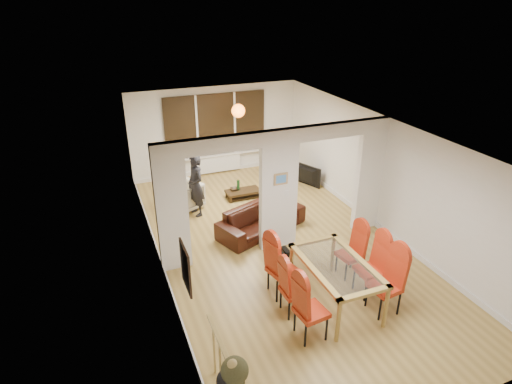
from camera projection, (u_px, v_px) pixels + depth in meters
floor at (277, 245)px, 9.31m from camera, size 5.00×9.00×0.01m
room_walls at (279, 191)px, 8.76m from camera, size 5.00×9.00×2.60m
divider_wall at (279, 191)px, 8.76m from camera, size 5.00×0.18×2.60m
bay_window_blinds at (216, 125)px, 12.41m from camera, size 3.00×0.08×1.80m
radiator at (218, 164)px, 12.89m from camera, size 1.40×0.08×0.50m
pendant_light at (238, 111)px, 11.28m from camera, size 0.36×0.36×0.36m
stair_newel at (221, 363)px, 5.63m from camera, size 0.40×1.20×1.10m
wall_poster at (186, 268)px, 5.79m from camera, size 0.04×0.52×0.67m
pillar_photo at (281, 179)px, 8.55m from camera, size 0.30×0.03×0.25m
dining_table at (335, 283)px, 7.41m from camera, size 0.99×1.76×0.82m
dining_chair_la at (312, 307)px, 6.62m from camera, size 0.50×0.50×1.12m
dining_chair_lb at (294, 287)px, 7.15m from camera, size 0.42×0.42×1.02m
dining_chair_lc at (283, 266)px, 7.57m from camera, size 0.57×0.57×1.18m
dining_chair_ra at (385, 283)px, 7.15m from camera, size 0.52×0.52×1.15m
dining_chair_rb at (370, 267)px, 7.59m from camera, size 0.46×0.46×1.12m
dining_chair_rc at (350, 252)px, 8.10m from camera, size 0.48×0.48×1.04m
sofa at (261, 219)px, 9.72m from camera, size 2.27×1.54×0.62m
armchair at (185, 196)px, 10.73m from camera, size 1.00×1.01×0.69m
person at (196, 186)px, 10.28m from camera, size 0.63×0.48×1.54m
television at (304, 175)px, 12.09m from camera, size 0.98×0.53×0.58m
coffee_table at (243, 194)px, 11.40m from camera, size 0.97×0.58×0.21m
bottle at (238, 185)px, 11.33m from camera, size 0.08×0.08×0.30m
bowl at (234, 189)px, 11.38m from camera, size 0.22×0.22×0.05m
shoes at (283, 252)px, 8.94m from camera, size 0.26×0.28×0.11m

